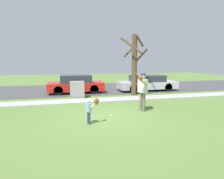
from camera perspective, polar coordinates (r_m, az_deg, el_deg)
name	(u,v)px	position (r m, az deg, el deg)	size (l,w,h in m)	color
ground_plane	(94,101)	(11.30, -5.32, -3.49)	(48.00, 48.00, 0.00)	#567538
sidewalk_strip	(94,100)	(11.39, -5.40, -3.24)	(36.00, 1.20, 0.06)	#A3A39E
road_surface	(86,89)	(16.29, -7.96, 0.20)	(36.00, 6.80, 0.02)	#424244
person_adult	(142,88)	(8.93, 9.13, 0.46)	(0.64, 0.85, 1.78)	#6B6656
person_child	(91,107)	(7.13, -6.32, -5.28)	(0.53, 0.31, 1.00)	navy
baseball	(112,116)	(8.19, -0.14, -7.85)	(0.07, 0.07, 0.07)	white
utility_cabinet	(77,90)	(12.33, -10.44, -0.06)	(0.88, 0.58, 1.07)	gray
street_tree_near	(134,63)	(13.26, 6.75, 7.97)	(1.84, 1.88, 4.15)	brown
parked_hatchback_red	(76,84)	(14.26, -10.79, 1.58)	(4.00, 1.75, 1.33)	red
parked_sedan_silver	(147,83)	(15.39, 10.46, 1.95)	(4.60, 1.80, 1.23)	silver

